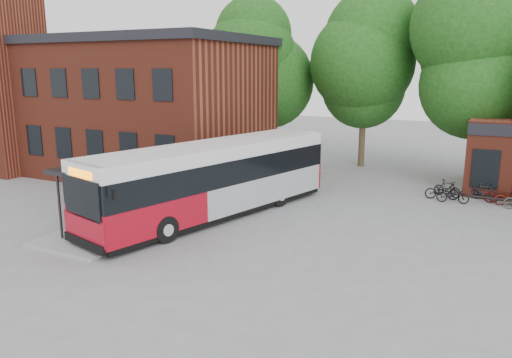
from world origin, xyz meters
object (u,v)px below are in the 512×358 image
at_px(city_bus, 214,180).
at_px(bicycle_3, 485,192).
at_px(bicycle_0, 442,191).
at_px(bicycle_2, 453,195).
at_px(bicycle_6, 512,197).
at_px(bicycle_4, 502,196).
at_px(bicycle_1, 447,188).
at_px(bus_shelter, 119,194).

relative_size(city_bus, bicycle_3, 8.82).
height_order(city_bus, bicycle_0, city_bus).
bearing_deg(city_bus, bicycle_0, 55.87).
bearing_deg(bicycle_2, bicycle_6, -77.12).
bearing_deg(bicycle_6, bicycle_4, 54.73).
xyz_separation_m(city_bus, bicycle_6, (12.16, 7.99, -1.25)).
xyz_separation_m(bicycle_3, bicycle_4, (0.83, -0.37, -0.01)).
relative_size(bicycle_0, bicycle_2, 1.08).
bearing_deg(bicycle_6, bicycle_1, 63.05).
distance_m(city_bus, bicycle_6, 14.60).
height_order(bus_shelter, bicycle_4, bus_shelter).
distance_m(bicycle_1, bicycle_3, 1.79).
height_order(bicycle_0, bicycle_4, bicycle_0).
relative_size(city_bus, bicycle_6, 8.15).
xyz_separation_m(city_bus, bicycle_1, (9.13, 8.44, -1.22)).
bearing_deg(bicycle_2, bicycle_1, 15.48).
height_order(city_bus, bicycle_2, city_bus).
distance_m(bicycle_1, bicycle_4, 2.64).
height_order(city_bus, bicycle_6, city_bus).
bearing_deg(bicycle_2, city_bus, 124.50).
height_order(bicycle_2, bicycle_4, bicycle_4).
relative_size(bus_shelter, bicycle_1, 4.72).
height_order(bus_shelter, bicycle_2, bus_shelter).
bearing_deg(city_bus, bicycle_1, 57.67).
xyz_separation_m(bus_shelter, city_bus, (2.66, 3.27, 0.22)).
xyz_separation_m(bicycle_0, bicycle_3, (1.97, 0.72, 0.01)).
bearing_deg(bicycle_2, bicycle_0, 45.61).
distance_m(bicycle_2, bicycle_6, 2.74).
height_order(bus_shelter, bicycle_1, bus_shelter).
bearing_deg(bicycle_4, bicycle_0, 100.64).
bearing_deg(bus_shelter, bicycle_4, 38.30).
xyz_separation_m(bicycle_2, bicycle_3, (1.39, 1.23, 0.04)).
distance_m(bicycle_1, bicycle_2, 1.25).
height_order(bus_shelter, bicycle_6, bus_shelter).
xyz_separation_m(bicycle_0, bicycle_2, (0.58, -0.51, -0.03)).
bearing_deg(bicycle_1, bicycle_4, -75.55).
xyz_separation_m(bicycle_3, bicycle_6, (1.24, -0.49, -0.02)).
distance_m(bicycle_0, bicycle_4, 2.82).
distance_m(city_bus, bicycle_4, 14.33).
relative_size(bicycle_1, bicycle_4, 0.89).
relative_size(city_bus, bicycle_4, 7.90).
bearing_deg(bus_shelter, bicycle_3, 40.87).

